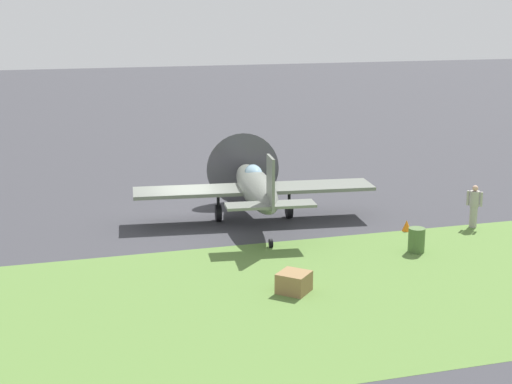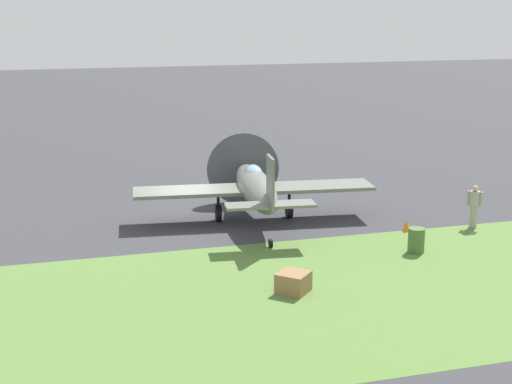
{
  "view_description": "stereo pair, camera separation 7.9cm",
  "coord_description": "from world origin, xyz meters",
  "px_view_note": "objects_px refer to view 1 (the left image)",
  "views": [
    {
      "loc": [
        -5.8,
        -29.66,
        8.7
      ],
      "look_at": [
        2.53,
        -1.09,
        1.3
      ],
      "focal_mm": 52.97,
      "sensor_mm": 36.0,
      "label": 1
    },
    {
      "loc": [
        -5.72,
        -29.68,
        8.7
      ],
      "look_at": [
        2.53,
        -1.09,
        1.3
      ],
      "focal_mm": 52.97,
      "sensor_mm": 36.0,
      "label": 2
    }
  ],
  "objects_px": {
    "airplane_lead": "(255,187)",
    "supply_crate": "(294,282)",
    "runway_marker_cone": "(407,226)",
    "ground_crew_chief": "(474,205)",
    "fuel_drum": "(416,240)"
  },
  "relations": [
    {
      "from": "airplane_lead",
      "to": "fuel_drum",
      "type": "xyz_separation_m",
      "value": [
        4.49,
        -5.41,
        -1.04
      ]
    },
    {
      "from": "airplane_lead",
      "to": "supply_crate",
      "type": "relative_size",
      "value": 11.13
    },
    {
      "from": "supply_crate",
      "to": "runway_marker_cone",
      "type": "height_order",
      "value": "supply_crate"
    },
    {
      "from": "fuel_drum",
      "to": "runway_marker_cone",
      "type": "height_order",
      "value": "fuel_drum"
    },
    {
      "from": "supply_crate",
      "to": "runway_marker_cone",
      "type": "distance_m",
      "value": 8.1
    },
    {
      "from": "ground_crew_chief",
      "to": "runway_marker_cone",
      "type": "xyz_separation_m",
      "value": [
        -2.8,
        0.28,
        -0.69
      ]
    },
    {
      "from": "ground_crew_chief",
      "to": "supply_crate",
      "type": "xyz_separation_m",
      "value": [
        -9.22,
        -4.66,
        -0.59
      ]
    },
    {
      "from": "ground_crew_chief",
      "to": "fuel_drum",
      "type": "bearing_deg",
      "value": 71.51
    },
    {
      "from": "ground_crew_chief",
      "to": "airplane_lead",
      "type": "bearing_deg",
      "value": 19.35
    },
    {
      "from": "supply_crate",
      "to": "runway_marker_cone",
      "type": "xyz_separation_m",
      "value": [
        6.42,
        4.94,
        -0.1
      ]
    },
    {
      "from": "airplane_lead",
      "to": "ground_crew_chief",
      "type": "bearing_deg",
      "value": -14.76
    },
    {
      "from": "ground_crew_chief",
      "to": "runway_marker_cone",
      "type": "distance_m",
      "value": 2.9
    },
    {
      "from": "airplane_lead",
      "to": "supply_crate",
      "type": "distance_m",
      "value": 8.03
    },
    {
      "from": "airplane_lead",
      "to": "supply_crate",
      "type": "xyz_separation_m",
      "value": [
        -1.04,
        -7.88,
        -1.17
      ]
    },
    {
      "from": "airplane_lead",
      "to": "supply_crate",
      "type": "bearing_deg",
      "value": -90.83
    }
  ]
}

